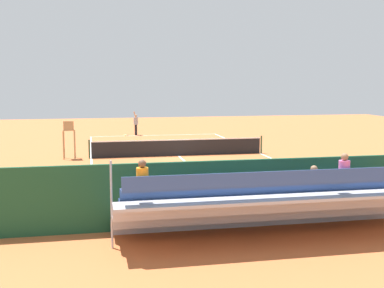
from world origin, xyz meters
The scene contains 12 objects.
ground_plane centered at (0.00, 0.00, 0.00)m, with size 60.00×60.00×0.00m, color #BC6033.
court_line_markings centered at (0.00, -0.04, 0.00)m, with size 10.10×22.20×0.01m.
tennis_net centered at (0.00, 0.00, 0.50)m, with size 10.30×0.10×1.07m.
backdrop_wall centered at (0.00, 14.00, 1.00)m, with size 18.00×0.16×2.00m, color #1E4C2D.
bleacher_stand centered at (0.07, 15.37, 0.93)m, with size 9.06×2.40×2.48m.
umpire_chair centered at (6.20, -0.11, 1.31)m, with size 0.67×0.67×2.14m.
courtside_bench centered at (-2.42, 13.27, 0.56)m, with size 1.80×0.40×0.93m.
equipment_bag centered at (-0.61, 13.40, 0.18)m, with size 0.90×0.36×0.36m, color #B22D2D.
tennis_player centered at (1.44, -11.45, 1.02)m, with size 0.47×0.56×1.93m.
tennis_racket centered at (2.28, -11.66, 0.01)m, with size 0.48×0.54×0.03m.
tennis_ball_near centered at (1.67, -7.95, 0.03)m, with size 0.07×0.07×0.07m, color #CCDB33.
tennis_ball_far centered at (2.33, -10.73, 0.03)m, with size 0.07×0.07×0.07m, color #CCDB33.
Camera 1 is at (4.97, 28.31, 4.41)m, focal length 46.46 mm.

